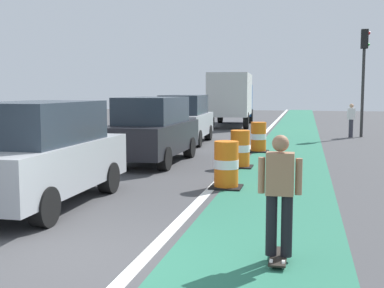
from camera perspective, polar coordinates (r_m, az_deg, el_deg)
name	(u,v)px	position (r m, az deg, el deg)	size (l,w,h in m)	color
ground_plane	(72,261)	(7.08, -13.39, -12.75)	(100.00, 100.00, 0.00)	#424244
bike_lane_strip	(288,154)	(18.15, 10.76, -1.13)	(2.50, 80.00, 0.01)	#286B51
lane_divider_stripe	(246,153)	(18.26, 6.05, -1.01)	(0.20, 80.00, 0.01)	silver
skateboarder_on_lane	(280,194)	(6.75, 9.85, -5.57)	(0.57, 0.80, 1.69)	black
parked_suv_nearest	(41,153)	(10.29, -16.67, -1.01)	(1.94, 4.61, 2.04)	#9EA0A5
parked_suv_second	(152,130)	(15.75, -4.48, 1.63)	(2.00, 4.64, 2.04)	black
parked_suv_third	(184,119)	(21.49, -0.88, 2.86)	(2.06, 4.67, 2.04)	#9EA0A5
traffic_barrel_front	(226,165)	(11.71, 3.88, -2.40)	(0.73, 0.73, 1.09)	orange
traffic_barrel_mid	(240,149)	(14.87, 5.45, -0.59)	(0.73, 0.73, 1.09)	orange
traffic_barrel_back	(258,137)	(18.65, 7.50, 0.75)	(0.73, 0.73, 1.09)	orange
delivery_truck_down_block	(232,96)	(31.77, 4.52, 5.37)	(2.73, 7.72, 3.23)	beige
traffic_light_corner	(364,64)	(25.57, 18.81, 8.58)	(0.41, 0.32, 5.10)	#2D2D2D
pedestrian_crossing	(351,119)	(25.16, 17.51, 2.66)	(0.34, 0.20, 1.61)	#33333D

